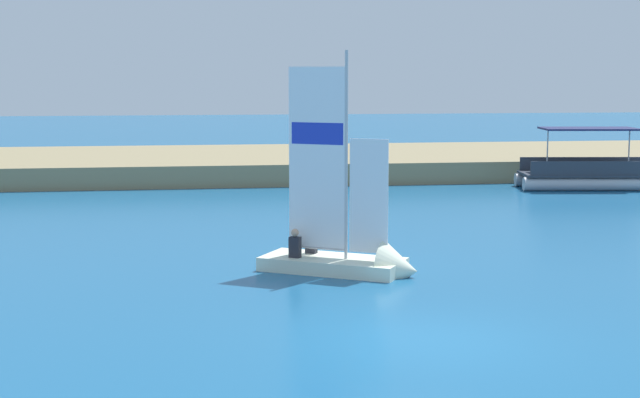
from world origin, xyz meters
TOP-DOWN VIEW (x-y plane):
  - ground_plane at (0.00, 0.00)m, footprint 200.00×200.00m
  - shore_bank at (0.00, 30.89)m, footprint 80.00×12.46m
  - sailboat at (-0.14, 6.18)m, footprint 4.24×3.34m
  - pontoon_boat at (13.04, 22.30)m, footprint 6.22×3.02m

SIDE VIEW (x-z plane):
  - ground_plane at x=0.00m, z-range 0.00..0.00m
  - sailboat at x=-0.14m, z-range -2.65..3.47m
  - shore_bank at x=0.00m, z-range 0.00..1.00m
  - pontoon_boat at x=13.04m, z-range -0.68..1.99m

